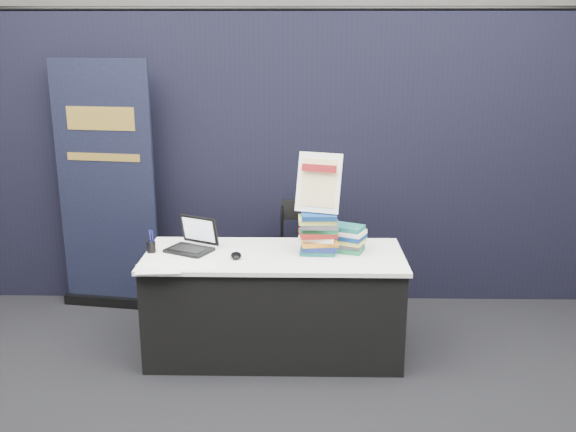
# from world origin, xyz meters

# --- Properties ---
(floor) EXTENTS (8.00, 8.00, 0.00)m
(floor) POSITION_xyz_m (0.00, 0.00, 0.00)
(floor) COLOR black
(floor) RESTS_ON ground
(wall_back) EXTENTS (8.00, 0.02, 3.50)m
(wall_back) POSITION_xyz_m (0.00, 4.00, 1.75)
(wall_back) COLOR silver
(wall_back) RESTS_ON floor
(drape_partition) EXTENTS (6.00, 0.08, 2.40)m
(drape_partition) POSITION_xyz_m (0.00, 1.60, 1.20)
(drape_partition) COLOR black
(drape_partition) RESTS_ON floor
(display_table) EXTENTS (1.80, 0.75, 0.75)m
(display_table) POSITION_xyz_m (0.00, 0.55, 0.38)
(display_table) COLOR black
(display_table) RESTS_ON floor
(laptop) EXTENTS (0.36, 0.36, 0.23)m
(laptop) POSITION_xyz_m (-0.60, 0.63, 0.81)
(laptop) COLOR black
(laptop) RESTS_ON display_table
(mouse) EXTENTS (0.09, 0.13, 0.04)m
(mouse) POSITION_xyz_m (-0.26, 0.46, 0.77)
(mouse) COLOR black
(mouse) RESTS_ON display_table
(brochure_left) EXTENTS (0.30, 0.22, 0.00)m
(brochure_left) POSITION_xyz_m (-0.73, 0.24, 0.75)
(brochure_left) COLOR silver
(brochure_left) RESTS_ON display_table
(brochure_mid) EXTENTS (0.39, 0.36, 0.00)m
(brochure_mid) POSITION_xyz_m (-0.71, 0.32, 0.75)
(brochure_mid) COLOR white
(brochure_mid) RESTS_ON display_table
(brochure_right) EXTENTS (0.33, 0.24, 0.00)m
(brochure_right) POSITION_xyz_m (-0.55, 0.31, 0.75)
(brochure_right) COLOR white
(brochure_right) RESTS_ON display_table
(pen_cup) EXTENTS (0.08, 0.08, 0.08)m
(pen_cup) POSITION_xyz_m (-0.86, 0.57, 0.79)
(pen_cup) COLOR black
(pen_cup) RESTS_ON display_table
(book_stack_tall) EXTENTS (0.24, 0.18, 0.29)m
(book_stack_tall) POSITION_xyz_m (0.31, 0.57, 0.90)
(book_stack_tall) COLOR #195F57
(book_stack_tall) RESTS_ON display_table
(book_stack_short) EXTENTS (0.26, 0.23, 0.19)m
(book_stack_short) POSITION_xyz_m (0.51, 0.63, 0.84)
(book_stack_short) COLOR #1E7244
(book_stack_short) RESTS_ON display_table
(info_sign) EXTENTS (0.33, 0.21, 0.42)m
(info_sign) POSITION_xyz_m (0.31, 0.60, 1.24)
(info_sign) COLOR black
(info_sign) RESTS_ON book_stack_tall
(pullup_banner) EXTENTS (0.87, 0.23, 2.05)m
(pullup_banner) POSITION_xyz_m (-1.39, 1.37, 0.91)
(pullup_banner) COLOR black
(pullup_banner) RESTS_ON floor
(stacking_chair) EXTENTS (0.45, 0.46, 0.95)m
(stacking_chair) POSITION_xyz_m (0.24, 1.14, 0.53)
(stacking_chair) COLOR black
(stacking_chair) RESTS_ON floor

